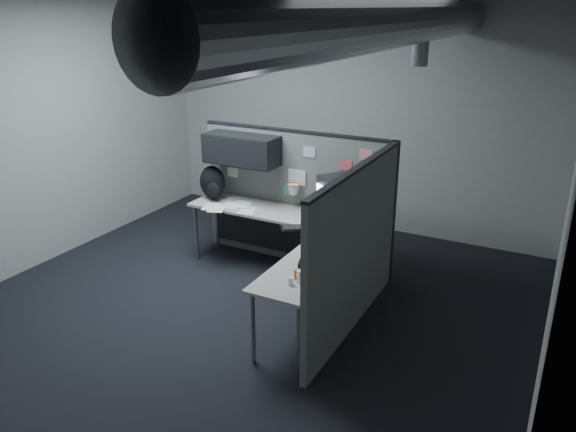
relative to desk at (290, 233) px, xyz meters
The scene contains 12 objects.
room 1.69m from the desk, 59.55° to the right, with size 5.62×5.62×3.22m.
partition_back 0.77m from the desk, 126.93° to the left, with size 2.44×0.42×1.63m.
partition_right 1.09m from the desk, 26.97° to the right, with size 0.07×2.23×1.63m.
desk is the anchor object (origin of this frame).
monitor 0.71m from the desk, 26.16° to the left, with size 0.65×0.65×0.53m.
keyboard 0.28m from the desk, 22.02° to the right, with size 0.51×0.43×0.04m.
mouse 0.66m from the desk, 32.24° to the right, with size 0.27×0.26×0.05m.
phone 1.09m from the desk, 52.17° to the right, with size 0.27×0.28×0.11m.
bottles 1.40m from the desk, 59.94° to the right, with size 0.16×0.17×0.09m.
cup 1.38m from the desk, 58.35° to the right, with size 0.08×0.08×0.10m, color white.
papers 0.88m from the desk, behind, with size 0.69×0.58×0.01m.
backpack 1.30m from the desk, 165.80° to the left, with size 0.40×0.36×0.41m.
Camera 1 is at (2.78, -4.35, 2.96)m, focal length 35.00 mm.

